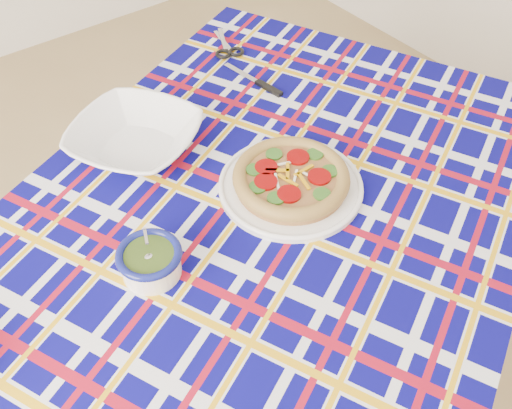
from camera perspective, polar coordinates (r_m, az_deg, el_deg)
floor at (r=1.97m, az=-8.90°, el=-12.65°), size 4.00×4.00×0.00m
dining_table at (r=1.23m, az=-1.19°, el=-6.04°), size 1.93×1.63×0.77m
tablecloth at (r=1.21m, az=-1.21°, el=-5.31°), size 1.98×1.67×0.11m
main_focaccia_plate at (r=1.25m, az=3.53°, el=2.64°), size 0.45×0.45×0.06m
pesto_bowl at (r=1.11m, az=-10.56°, el=-5.45°), size 0.18×0.18×0.08m
serving_bowl at (r=1.37m, az=-11.97°, el=6.48°), size 0.40×0.40×0.07m
table_knife at (r=1.61m, az=-1.33°, el=12.98°), size 0.05×0.23×0.01m
kitchen_scissors at (r=1.76m, az=-3.34°, el=16.11°), size 0.15×0.21×0.02m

